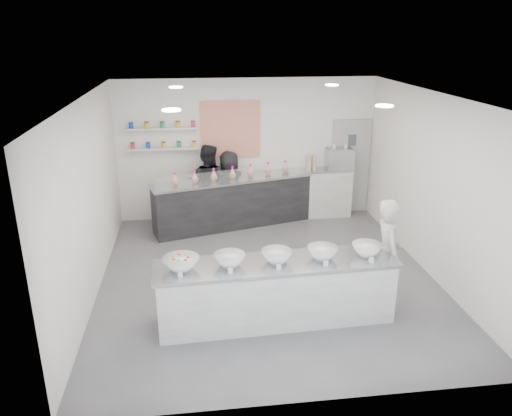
{
  "coord_description": "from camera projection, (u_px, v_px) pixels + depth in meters",
  "views": [
    {
      "loc": [
        -1.15,
        -7.41,
        3.95
      ],
      "look_at": [
        -0.14,
        0.4,
        1.1
      ],
      "focal_mm": 35.0,
      "sensor_mm": 36.0,
      "label": 1
    }
  ],
  "objects": [
    {
      "name": "label_cards",
      "position": [
        282.0,
        278.0,
        6.34
      ],
      "size": [
        2.66,
        0.04,
        0.07
      ],
      "primitive_type": null,
      "color": "white",
      "rests_on": "prep_counter"
    },
    {
      "name": "prep_counter",
      "position": [
        276.0,
        292.0,
        7.01
      ],
      "size": [
        3.41,
        0.91,
        0.92
      ],
      "primitive_type": "cube",
      "rotation": [
        0.0,
        0.0,
        0.04
      ],
      "color": "#AEAEAA",
      "rests_on": "floor"
    },
    {
      "name": "downlight_2",
      "position": [
        176.0,
        87.0,
        8.71
      ],
      "size": [
        0.24,
        0.24,
        0.02
      ],
      "primitive_type": "cylinder",
      "color": "white",
      "rests_on": "ceiling"
    },
    {
      "name": "pattern_panel",
      "position": [
        231.0,
        129.0,
        10.47
      ],
      "size": [
        1.25,
        0.03,
        1.2
      ],
      "primitive_type": "cube",
      "color": "red",
      "rests_on": "back_wall"
    },
    {
      "name": "jar_shelf_upper",
      "position": [
        163.0,
        128.0,
        10.2
      ],
      "size": [
        1.45,
        0.22,
        0.04
      ],
      "primitive_type": "cube",
      "color": "silver",
      "rests_on": "back_wall"
    },
    {
      "name": "left_wall",
      "position": [
        89.0,
        200.0,
        7.56
      ],
      "size": [
        0.0,
        6.0,
        6.0
      ],
      "primitive_type": "plane",
      "rotation": [
        1.57,
        0.0,
        1.57
      ],
      "color": "white",
      "rests_on": "floor"
    },
    {
      "name": "cookie_bags",
      "position": [
        232.0,
        173.0,
        10.18
      ],
      "size": [
        2.49,
        0.82,
        0.26
      ],
      "primitive_type": null,
      "rotation": [
        0.0,
        0.0,
        0.27
      ],
      "color": "pink",
      "rests_on": "back_bar"
    },
    {
      "name": "sneeze_guard",
      "position": [
        238.0,
        176.0,
        9.92
      ],
      "size": [
        3.19,
        0.9,
        0.28
      ],
      "primitive_type": "cube",
      "rotation": [
        0.0,
        0.0,
        0.27
      ],
      "color": "white",
      "rests_on": "back_bar"
    },
    {
      "name": "espresso_machine",
      "position": [
        339.0,
        159.0,
        10.79
      ],
      "size": [
        0.57,
        0.4,
        0.44
      ],
      "primitive_type": "cube",
      "color": "#93969E",
      "rests_on": "espresso_ledge"
    },
    {
      "name": "staff_right",
      "position": [
        230.0,
        187.0,
        10.54
      ],
      "size": [
        0.88,
        0.71,
        1.56
      ],
      "primitive_type": "imported",
      "rotation": [
        0.0,
        0.0,
        3.46
      ],
      "color": "black",
      "rests_on": "floor"
    },
    {
      "name": "downlight_0",
      "position": [
        171.0,
        110.0,
        6.28
      ],
      "size": [
        0.24,
        0.24,
        0.02
      ],
      "primitive_type": "cylinder",
      "color": "white",
      "rests_on": "ceiling"
    },
    {
      "name": "cup_stacks",
      "position": [
        311.0,
        163.0,
        10.74
      ],
      "size": [
        0.24,
        0.24,
        0.31
      ],
      "primitive_type": null,
      "color": "beige",
      "rests_on": "espresso_ledge"
    },
    {
      "name": "staff_left",
      "position": [
        208.0,
        185.0,
        10.46
      ],
      "size": [
        1.01,
        0.91,
        1.72
      ],
      "primitive_type": "imported",
      "rotation": [
        0.0,
        0.0,
        2.77
      ],
      "color": "black",
      "rests_on": "floor"
    },
    {
      "name": "back_wall",
      "position": [
        247.0,
        150.0,
        10.68
      ],
      "size": [
        5.5,
        0.0,
        5.5
      ],
      "primitive_type": "plane",
      "rotation": [
        1.57,
        0.0,
        0.0
      ],
      "color": "white",
      "rests_on": "floor"
    },
    {
      "name": "floor",
      "position": [
        267.0,
        277.0,
        8.4
      ],
      "size": [
        6.0,
        6.0,
        0.0
      ],
      "primitive_type": "plane",
      "color": "#515156",
      "rests_on": "ground"
    },
    {
      "name": "back_bar",
      "position": [
        233.0,
        203.0,
        10.4
      ],
      "size": [
        3.4,
        1.49,
        1.04
      ],
      "primitive_type": "cube",
      "rotation": [
        0.0,
        0.0,
        0.27
      ],
      "color": "black",
      "rests_on": "floor"
    },
    {
      "name": "espresso_ledge",
      "position": [
        318.0,
        193.0,
        10.99
      ],
      "size": [
        1.44,
        0.46,
        1.07
      ],
      "primitive_type": "cube",
      "color": "#AEAEAA",
      "rests_on": "floor"
    },
    {
      "name": "prep_bowls",
      "position": [
        277.0,
        256.0,
        6.83
      ],
      "size": [
        3.05,
        0.65,
        0.17
      ],
      "primitive_type": null,
      "rotation": [
        0.0,
        0.0,
        0.04
      ],
      "color": "white",
      "rests_on": "prep_counter"
    },
    {
      "name": "woman_prep",
      "position": [
        387.0,
        253.0,
        7.34
      ],
      "size": [
        0.45,
        0.64,
        1.67
      ],
      "primitive_type": "imported",
      "rotation": [
        0.0,
        0.0,
        1.49
      ],
      "color": "#BCB8B6",
      "rests_on": "floor"
    },
    {
      "name": "ceiling",
      "position": [
        269.0,
        96.0,
        7.38
      ],
      "size": [
        6.0,
        6.0,
        0.0
      ],
      "primitive_type": "plane",
      "rotation": [
        3.14,
        0.0,
        0.0
      ],
      "color": "white",
      "rests_on": "floor"
    },
    {
      "name": "preserve_jars",
      "position": [
        163.0,
        135.0,
        10.23
      ],
      "size": [
        1.45,
        0.1,
        0.56
      ],
      "primitive_type": null,
      "color": "#C22A45",
      "rests_on": "jar_shelf_lower"
    },
    {
      "name": "jar_shelf_lower",
      "position": [
        164.0,
        148.0,
        10.35
      ],
      "size": [
        1.45,
        0.22,
        0.04
      ],
      "primitive_type": "cube",
      "color": "silver",
      "rests_on": "back_wall"
    },
    {
      "name": "back_door",
      "position": [
        350.0,
        167.0,
        11.09
      ],
      "size": [
        0.88,
        0.04,
        2.1
      ],
      "primitive_type": "cube",
      "color": "#9F9F9D",
      "rests_on": "floor"
    },
    {
      "name": "downlight_3",
      "position": [
        332.0,
        85.0,
        9.04
      ],
      "size": [
        0.24,
        0.24,
        0.02
      ],
      "primitive_type": "cylinder",
      "color": "white",
      "rests_on": "ceiling"
    },
    {
      "name": "right_wall",
      "position": [
        433.0,
        186.0,
        8.22
      ],
      "size": [
        0.0,
        6.0,
        6.0
      ],
      "primitive_type": "plane",
      "rotation": [
        1.57,
        0.0,
        -1.57
      ],
      "color": "white",
      "rests_on": "floor"
    },
    {
      "name": "downlight_1",
      "position": [
        385.0,
        106.0,
        6.62
      ],
      "size": [
        0.24,
        0.24,
        0.02
      ],
      "primitive_type": "cylinder",
      "color": "white",
      "rests_on": "ceiling"
    }
  ]
}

